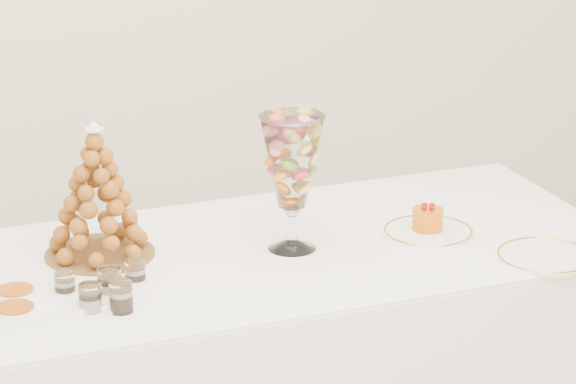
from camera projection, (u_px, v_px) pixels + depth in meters
name	position (u px, v px, depth m)	size (l,w,h in m)	color
lace_tray	(89.00, 272.00, 3.31)	(0.61, 0.46, 0.02)	white
macaron_vase	(292.00, 163.00, 3.41)	(0.16, 0.16, 0.35)	white
cake_plate	(428.00, 232.00, 3.58)	(0.24, 0.24, 0.01)	white
spare_plate	(545.00, 257.00, 3.42)	(0.25, 0.25, 0.01)	white
verrine_a	(65.00, 286.00, 3.18)	(0.05, 0.05, 0.07)	white
verrine_b	(110.00, 284.00, 3.18)	(0.06, 0.06, 0.08)	white
verrine_c	(135.00, 274.00, 3.24)	(0.05, 0.05, 0.07)	white
verrine_d	(90.00, 299.00, 3.10)	(0.05, 0.05, 0.07)	white
verrine_e	(121.00, 297.00, 3.11)	(0.05, 0.05, 0.07)	white
ramekin_back	(16.00, 296.00, 3.17)	(0.10, 0.10, 0.03)	white
ramekin_front	(15.00, 314.00, 3.07)	(0.10, 0.10, 0.03)	white
croquembouche	(97.00, 192.00, 3.34)	(0.28, 0.28, 0.34)	brown
mousse_cake	(428.00, 219.00, 3.57)	(0.08, 0.08, 0.07)	#D36009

